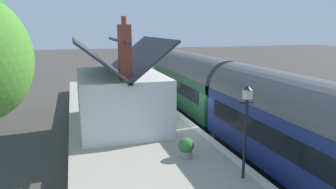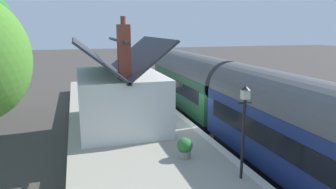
{
  "view_description": "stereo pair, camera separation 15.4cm",
  "coord_description": "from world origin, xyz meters",
  "px_view_note": "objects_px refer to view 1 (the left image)",
  "views": [
    {
      "loc": [
        -15.23,
        7.15,
        6.05
      ],
      "look_at": [
        3.18,
        1.5,
        1.92
      ],
      "focal_mm": 33.18,
      "sensor_mm": 36.0,
      "label": 1
    },
    {
      "loc": [
        -15.27,
        7.01,
        6.05
      ],
      "look_at": [
        3.18,
        1.5,
        1.92
      ],
      "focal_mm": 33.18,
      "sensor_mm": 36.0,
      "label": 2
    }
  ],
  "objects_px": {
    "train": "(226,98)",
    "station_building": "(120,96)",
    "bench_platform_end": "(127,86)",
    "planter_bench_right": "(98,83)",
    "planter_corner_building": "(112,97)",
    "station_sign_board": "(146,80)",
    "planter_bench_left": "(186,147)",
    "lamp_post_platform": "(246,114)"
  },
  "relations": [
    {
      "from": "bench_platform_end",
      "to": "planter_corner_building",
      "type": "xyz_separation_m",
      "value": [
        -3.29,
        1.66,
        -0.12
      ]
    },
    {
      "from": "planter_bench_right",
      "to": "planter_bench_left",
      "type": "xyz_separation_m",
      "value": [
        -15.8,
        -2.19,
        -0.06
      ]
    },
    {
      "from": "train",
      "to": "station_building",
      "type": "xyz_separation_m",
      "value": [
        1.14,
        5.75,
        0.25
      ]
    },
    {
      "from": "station_building",
      "to": "bench_platform_end",
      "type": "height_order",
      "value": "station_building"
    },
    {
      "from": "train",
      "to": "bench_platform_end",
      "type": "xyz_separation_m",
      "value": [
        9.75,
        3.9,
        -0.83
      ]
    },
    {
      "from": "planter_bench_right",
      "to": "planter_bench_left",
      "type": "distance_m",
      "value": 15.95
    },
    {
      "from": "bench_platform_end",
      "to": "station_sign_board",
      "type": "relative_size",
      "value": 0.9
    },
    {
      "from": "planter_bench_right",
      "to": "planter_bench_left",
      "type": "relative_size",
      "value": 1.07
    },
    {
      "from": "planter_corner_building",
      "to": "station_sign_board",
      "type": "xyz_separation_m",
      "value": [
        1.38,
        -2.83,
        0.83
      ]
    },
    {
      "from": "bench_platform_end",
      "to": "station_sign_board",
      "type": "bearing_deg",
      "value": -148.46
    },
    {
      "from": "train",
      "to": "lamp_post_platform",
      "type": "xyz_separation_m",
      "value": [
        -6.38,
        2.61,
        1.03
      ]
    },
    {
      "from": "station_building",
      "to": "planter_bench_left",
      "type": "distance_m",
      "value": 5.73
    },
    {
      "from": "planter_bench_left",
      "to": "train",
      "type": "bearing_deg",
      "value": -43.16
    },
    {
      "from": "station_building",
      "to": "lamp_post_platform",
      "type": "relative_size",
      "value": 2.12
    },
    {
      "from": "station_building",
      "to": "planter_bench_left",
      "type": "bearing_deg",
      "value": -160.93
    },
    {
      "from": "bench_platform_end",
      "to": "planter_bench_right",
      "type": "height_order",
      "value": "planter_bench_right"
    },
    {
      "from": "station_building",
      "to": "planter_corner_building",
      "type": "bearing_deg",
      "value": -2.07
    },
    {
      "from": "train",
      "to": "planter_bench_left",
      "type": "relative_size",
      "value": 25.86
    },
    {
      "from": "station_building",
      "to": "station_sign_board",
      "type": "xyz_separation_m",
      "value": [
        6.69,
        -3.02,
        -0.36
      ]
    },
    {
      "from": "bench_platform_end",
      "to": "planter_corner_building",
      "type": "distance_m",
      "value": 3.68
    },
    {
      "from": "planter_bench_right",
      "to": "station_building",
      "type": "bearing_deg",
      "value": -178.05
    },
    {
      "from": "train",
      "to": "bench_platform_end",
      "type": "relative_size",
      "value": 15.32
    },
    {
      "from": "train",
      "to": "bench_platform_end",
      "type": "bearing_deg",
      "value": 21.79
    },
    {
      "from": "lamp_post_platform",
      "to": "planter_corner_building",
      "type": "bearing_deg",
      "value": 12.93
    },
    {
      "from": "train",
      "to": "planter_corner_building",
      "type": "distance_m",
      "value": 8.57
    },
    {
      "from": "train",
      "to": "planter_bench_left",
      "type": "distance_m",
      "value": 5.78
    },
    {
      "from": "station_building",
      "to": "planter_bench_right",
      "type": "distance_m",
      "value": 10.54
    },
    {
      "from": "station_building",
      "to": "planter_bench_right",
      "type": "relative_size",
      "value": 7.79
    },
    {
      "from": "planter_bench_right",
      "to": "station_sign_board",
      "type": "height_order",
      "value": "station_sign_board"
    },
    {
      "from": "train",
      "to": "planter_bench_right",
      "type": "relative_size",
      "value": 24.17
    },
    {
      "from": "train",
      "to": "bench_platform_end",
      "type": "height_order",
      "value": "train"
    },
    {
      "from": "station_building",
      "to": "planter_bench_right",
      "type": "xyz_separation_m",
      "value": [
        10.48,
        0.36,
        -1.04
      ]
    },
    {
      "from": "bench_platform_end",
      "to": "station_sign_board",
      "type": "xyz_separation_m",
      "value": [
        -1.91,
        -1.17,
        0.71
      ]
    },
    {
      "from": "station_building",
      "to": "bench_platform_end",
      "type": "distance_m",
      "value": 8.87
    },
    {
      "from": "bench_platform_end",
      "to": "station_building",
      "type": "bearing_deg",
      "value": 167.86
    },
    {
      "from": "lamp_post_platform",
      "to": "station_sign_board",
      "type": "height_order",
      "value": "lamp_post_platform"
    },
    {
      "from": "planter_corner_building",
      "to": "planter_bench_left",
      "type": "bearing_deg",
      "value": -171.21
    },
    {
      "from": "bench_platform_end",
      "to": "planter_bench_left",
      "type": "relative_size",
      "value": 1.69
    },
    {
      "from": "planter_bench_left",
      "to": "lamp_post_platform",
      "type": "bearing_deg",
      "value": -149.4
    },
    {
      "from": "planter_bench_left",
      "to": "station_building",
      "type": "bearing_deg",
      "value": 19.07
    },
    {
      "from": "planter_bench_right",
      "to": "station_sign_board",
      "type": "distance_m",
      "value": 5.12
    },
    {
      "from": "bench_platform_end",
      "to": "lamp_post_platform",
      "type": "relative_size",
      "value": 0.43
    }
  ]
}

